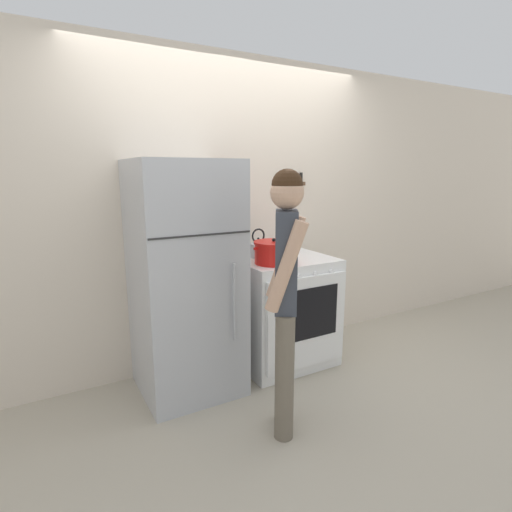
% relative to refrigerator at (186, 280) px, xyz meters
% --- Properties ---
extents(ground_plane, '(14.00, 14.00, 0.00)m').
position_rel_refrigerator_xyz_m(ground_plane, '(0.56, 0.34, -0.85)').
color(ground_plane, '#B2A893').
extents(wall_back, '(10.00, 0.06, 2.55)m').
position_rel_refrigerator_xyz_m(wall_back, '(0.56, 0.37, 0.42)').
color(wall_back, beige).
rests_on(wall_back, ground_plane).
extents(refrigerator, '(0.70, 0.72, 1.70)m').
position_rel_refrigerator_xyz_m(refrigerator, '(0.00, 0.00, 0.00)').
color(refrigerator, '#B7BABF').
rests_on(refrigerator, ground_plane).
extents(stove_range, '(0.79, 0.69, 0.92)m').
position_rel_refrigerator_xyz_m(stove_range, '(0.86, -0.01, -0.38)').
color(stove_range, white).
rests_on(stove_range, ground_plane).
extents(dutch_oven_pot, '(0.35, 0.31, 0.20)m').
position_rel_refrigerator_xyz_m(dutch_oven_pot, '(0.68, -0.11, 0.15)').
color(dutch_oven_pot, red).
rests_on(dutch_oven_pot, stove_range).
extents(tea_kettle, '(0.19, 0.15, 0.24)m').
position_rel_refrigerator_xyz_m(tea_kettle, '(0.70, 0.15, 0.14)').
color(tea_kettle, silver).
rests_on(tea_kettle, stove_range).
extents(utensil_jar, '(0.08, 0.08, 0.26)m').
position_rel_refrigerator_xyz_m(utensil_jar, '(1.06, 0.15, 0.13)').
color(utensil_jar, '#B7BABF').
rests_on(utensil_jar, stove_range).
extents(person, '(0.38, 0.41, 1.64)m').
position_rel_refrigerator_xyz_m(person, '(0.35, -0.79, 0.08)').
color(person, '#6B6051').
rests_on(person, ground_plane).
extents(wall_knife_strip, '(0.31, 0.03, 0.34)m').
position_rel_refrigerator_xyz_m(wall_knife_strip, '(1.14, 0.33, 0.66)').
color(wall_knife_strip, brown).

